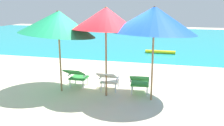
{
  "coord_description": "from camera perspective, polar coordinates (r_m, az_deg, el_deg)",
  "views": [
    {
      "loc": [
        1.86,
        -6.75,
        2.5
      ],
      "look_at": [
        0.0,
        0.35,
        0.75
      ],
      "focal_mm": 38.19,
      "sensor_mm": 36.0,
      "label": 1
    }
  ],
  "objects": [
    {
      "name": "lounge_chair_right",
      "position": [
        6.88,
        6.65,
        -4.4
      ],
      "size": [
        0.62,
        0.92,
        0.68
      ],
      "color": "#338E3D",
      "rests_on": "ground_plane"
    },
    {
      "name": "swim_buoy",
      "position": [
        13.17,
        11.47,
        2.63
      ],
      "size": [
        1.6,
        0.18,
        0.18
      ],
      "primitive_type": "cylinder",
      "rotation": [
        0.0,
        1.57,
        0.0
      ],
      "color": "yellow",
      "rests_on": "ocean_band"
    },
    {
      "name": "beach_umbrella_left",
      "position": [
        7.01,
        -12.74,
        9.39
      ],
      "size": [
        3.03,
        3.01,
        2.49
      ],
      "color": "olive",
      "rests_on": "ground_plane"
    },
    {
      "name": "ground_plane",
      "position": [
        11.19,
        4.74,
        0.46
      ],
      "size": [
        40.0,
        40.0,
        0.0
      ],
      "primitive_type": "plane",
      "color": "beige"
    },
    {
      "name": "ocean_band",
      "position": [
        19.73,
        9.19,
        5.97
      ],
      "size": [
        40.0,
        18.0,
        0.01
      ],
      "primitive_type": "cube",
      "color": "teal",
      "rests_on": "ground_plane"
    },
    {
      "name": "beach_umbrella_right",
      "position": [
        6.21,
        10.07,
        10.14
      ],
      "size": [
        3.12,
        3.12,
        2.55
      ],
      "color": "olive",
      "rests_on": "ground_plane"
    },
    {
      "name": "lounge_chair_left",
      "position": [
        7.51,
        -8.45,
        -2.95
      ],
      "size": [
        0.55,
        0.88,
        0.68
      ],
      "color": "#338E3D",
      "rests_on": "ground_plane"
    },
    {
      "name": "beach_umbrella_center",
      "position": [
        6.43,
        -1.48,
        10.55
      ],
      "size": [
        2.45,
        2.46,
        2.54
      ],
      "color": "olive",
      "rests_on": "ground_plane"
    },
    {
      "name": "lounge_chair_center",
      "position": [
        7.09,
        -0.84,
        -3.78
      ],
      "size": [
        0.57,
        0.89,
        0.68
      ],
      "color": "silver",
      "rests_on": "ground_plane"
    }
  ]
}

